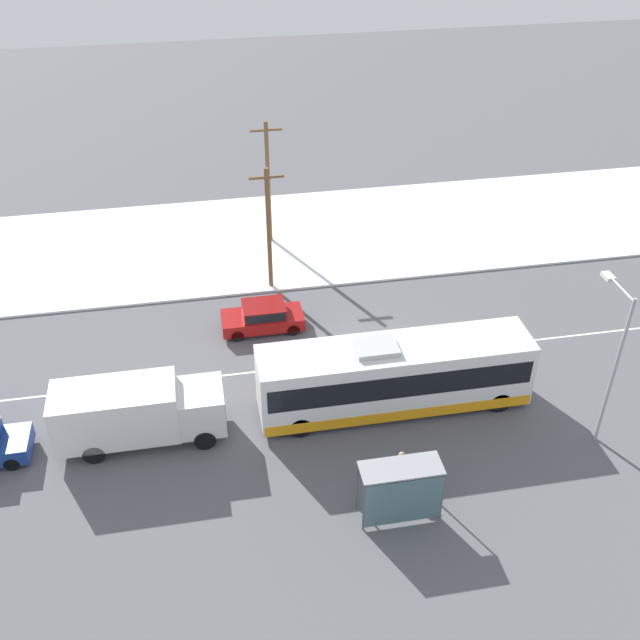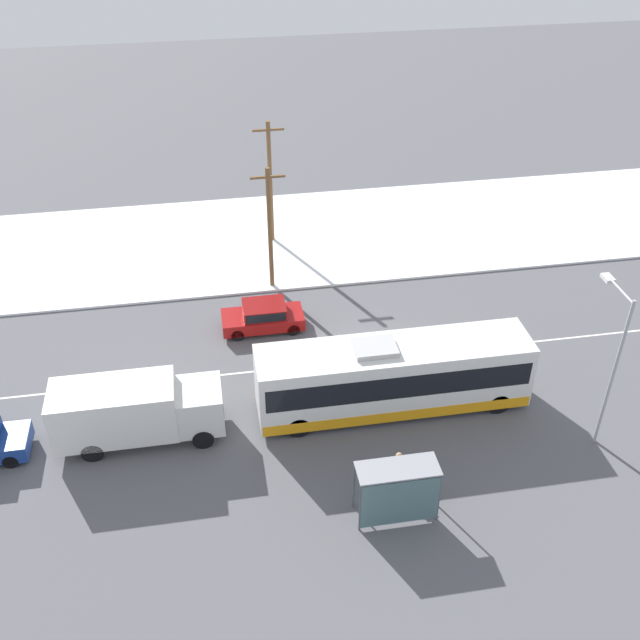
% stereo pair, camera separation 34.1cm
% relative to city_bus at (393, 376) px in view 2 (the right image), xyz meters
% --- Properties ---
extents(ground_plane, '(120.00, 120.00, 0.00)m').
position_rel_city_bus_xyz_m(ground_plane, '(-0.32, 3.49, -1.71)').
color(ground_plane, '#56565B').
extents(snow_lot, '(80.00, 11.80, 0.12)m').
position_rel_city_bus_xyz_m(snow_lot, '(-0.32, 16.15, -1.65)').
color(snow_lot, white).
rests_on(snow_lot, ground_plane).
extents(lane_marking_center, '(60.00, 0.12, 0.00)m').
position_rel_city_bus_xyz_m(lane_marking_center, '(-0.32, 3.49, -1.71)').
color(lane_marking_center, silver).
rests_on(lane_marking_center, ground_plane).
extents(city_bus, '(11.84, 2.57, 3.51)m').
position_rel_city_bus_xyz_m(city_bus, '(0.00, 0.00, 0.00)').
color(city_bus, white).
rests_on(city_bus, ground_plane).
extents(box_truck, '(6.93, 2.30, 2.80)m').
position_rel_city_bus_xyz_m(box_truck, '(-11.01, -0.12, -0.15)').
color(box_truck, silver).
rests_on(box_truck, ground_plane).
extents(sedan_car, '(4.11, 1.80, 1.46)m').
position_rel_city_bus_xyz_m(sedan_car, '(-4.93, 6.91, -0.92)').
color(sedan_car, maroon).
rests_on(sedan_car, ground_plane).
extents(pedestrian_at_stop, '(0.62, 0.27, 1.71)m').
position_rel_city_bus_xyz_m(pedestrian_at_stop, '(-0.91, -4.54, -0.66)').
color(pedestrian_at_stop, '#23232D').
rests_on(pedestrian_at_stop, ground_plane).
extents(bus_shelter, '(3.04, 1.20, 2.40)m').
position_rel_city_bus_xyz_m(bus_shelter, '(-1.37, -6.18, -0.03)').
color(bus_shelter, gray).
rests_on(bus_shelter, ground_plane).
extents(streetlamp, '(0.36, 2.31, 7.09)m').
position_rel_city_bus_xyz_m(streetlamp, '(7.91, -3.13, 2.76)').
color(streetlamp, '#9EA3A8').
rests_on(streetlamp, ground_plane).
extents(utility_pole_roadside, '(1.80, 0.24, 7.04)m').
position_rel_city_bus_xyz_m(utility_pole_roadside, '(-4.05, 10.80, 1.99)').
color(utility_pole_roadside, brown).
rests_on(utility_pole_roadside, ground_plane).
extents(utility_pole_snowlot, '(1.80, 0.24, 7.52)m').
position_rel_city_bus_xyz_m(utility_pole_snowlot, '(-3.41, 16.04, 2.23)').
color(utility_pole_snowlot, brown).
rests_on(utility_pole_snowlot, ground_plane).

